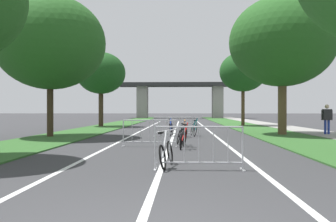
{
  "coord_description": "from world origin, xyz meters",
  "views": [
    {
      "loc": [
        0.53,
        -3.87,
        1.43
      ],
      "look_at": [
        -0.64,
        24.34,
        1.35
      ],
      "focal_mm": 38.15,
      "sensor_mm": 36.0,
      "label": 1
    }
  ],
  "objects_px": {
    "tree_right_maple_mid": "(282,42)",
    "bicycle_blue_3": "(171,129)",
    "crowd_barrier_second": "(150,133)",
    "crowd_barrier_nearest": "(199,148)",
    "bicycle_teal_0": "(194,129)",
    "tree_left_pine_near": "(101,73)",
    "bicycle_red_4": "(184,138)",
    "bicycle_silver_2": "(166,153)",
    "bicycle_orange_1": "(183,130)",
    "bicycle_black_5": "(180,137)",
    "tree_left_pine_far": "(50,43)",
    "crowd_barrier_third": "(173,127)",
    "tree_right_oak_mid": "(243,72)",
    "pedestrian_in_red_jacket": "(327,117)"
  },
  "relations": [
    {
      "from": "tree_left_pine_far",
      "to": "tree_right_maple_mid",
      "type": "distance_m",
      "value": 12.76
    },
    {
      "from": "tree_left_pine_near",
      "to": "tree_right_oak_mid",
      "type": "height_order",
      "value": "tree_right_oak_mid"
    },
    {
      "from": "bicycle_orange_1",
      "to": "bicycle_red_4",
      "type": "bearing_deg",
      "value": -89.58
    },
    {
      "from": "tree_right_maple_mid",
      "to": "pedestrian_in_red_jacket",
      "type": "xyz_separation_m",
      "value": [
        2.46,
        -0.07,
        -4.23
      ]
    },
    {
      "from": "bicycle_teal_0",
      "to": "bicycle_silver_2",
      "type": "relative_size",
      "value": 1.01
    },
    {
      "from": "tree_left_pine_far",
      "to": "bicycle_red_4",
      "type": "xyz_separation_m",
      "value": [
        6.99,
        -5.11,
        -4.57
      ]
    },
    {
      "from": "tree_left_pine_near",
      "to": "crowd_barrier_third",
      "type": "bearing_deg",
      "value": -59.44
    },
    {
      "from": "crowd_barrier_third",
      "to": "tree_left_pine_near",
      "type": "bearing_deg",
      "value": 120.56
    },
    {
      "from": "tree_left_pine_near",
      "to": "crowd_barrier_nearest",
      "type": "height_order",
      "value": "tree_left_pine_near"
    },
    {
      "from": "bicycle_blue_3",
      "to": "bicycle_silver_2",
      "type": "bearing_deg",
      "value": -84.61
    },
    {
      "from": "tree_right_maple_mid",
      "to": "crowd_barrier_second",
      "type": "relative_size",
      "value": 3.68
    },
    {
      "from": "tree_left_pine_near",
      "to": "pedestrian_in_red_jacket",
      "type": "relative_size",
      "value": 3.64
    },
    {
      "from": "tree_left_pine_far",
      "to": "bicycle_black_5",
      "type": "height_order",
      "value": "tree_left_pine_far"
    },
    {
      "from": "bicycle_blue_3",
      "to": "bicycle_red_4",
      "type": "height_order",
      "value": "bicycle_blue_3"
    },
    {
      "from": "tree_left_pine_near",
      "to": "bicycle_blue_3",
      "type": "bearing_deg",
      "value": -58.67
    },
    {
      "from": "tree_left_pine_near",
      "to": "pedestrian_in_red_jacket",
      "type": "bearing_deg",
      "value": -32.89
    },
    {
      "from": "crowd_barrier_nearest",
      "to": "crowd_barrier_second",
      "type": "distance_m",
      "value": 5.62
    },
    {
      "from": "crowd_barrier_third",
      "to": "bicycle_orange_1",
      "type": "distance_m",
      "value": 0.75
    },
    {
      "from": "bicycle_black_5",
      "to": "tree_left_pine_near",
      "type": "bearing_deg",
      "value": -73.03
    },
    {
      "from": "crowd_barrier_second",
      "to": "bicycle_teal_0",
      "type": "bearing_deg",
      "value": 71.75
    },
    {
      "from": "crowd_barrier_second",
      "to": "crowd_barrier_nearest",
      "type": "bearing_deg",
      "value": -72.68
    },
    {
      "from": "bicycle_blue_3",
      "to": "crowd_barrier_third",
      "type": "bearing_deg",
      "value": -72.66
    },
    {
      "from": "bicycle_teal_0",
      "to": "bicycle_red_4",
      "type": "distance_m",
      "value": 6.35
    },
    {
      "from": "crowd_barrier_third",
      "to": "pedestrian_in_red_jacket",
      "type": "height_order",
      "value": "pedestrian_in_red_jacket"
    },
    {
      "from": "bicycle_blue_3",
      "to": "bicycle_black_5",
      "type": "height_order",
      "value": "bicycle_blue_3"
    },
    {
      "from": "bicycle_orange_1",
      "to": "bicycle_black_5",
      "type": "height_order",
      "value": "bicycle_orange_1"
    },
    {
      "from": "tree_left_pine_far",
      "to": "bicycle_black_5",
      "type": "xyz_separation_m",
      "value": [
        6.85,
        -4.02,
        -4.6
      ]
    },
    {
      "from": "tree_left_pine_near",
      "to": "crowd_barrier_third",
      "type": "relative_size",
      "value": 2.98
    },
    {
      "from": "crowd_barrier_nearest",
      "to": "bicycle_silver_2",
      "type": "bearing_deg",
      "value": 148.05
    },
    {
      "from": "tree_left_pine_near",
      "to": "bicycle_red_4",
      "type": "bearing_deg",
      "value": -67.36
    },
    {
      "from": "bicycle_silver_2",
      "to": "bicycle_red_4",
      "type": "relative_size",
      "value": 0.97
    },
    {
      "from": "tree_left_pine_far",
      "to": "tree_left_pine_near",
      "type": "bearing_deg",
      "value": 90.15
    },
    {
      "from": "tree_right_maple_mid",
      "to": "tree_right_oak_mid",
      "type": "relative_size",
      "value": 1.19
    },
    {
      "from": "crowd_barrier_nearest",
      "to": "bicycle_blue_3",
      "type": "relative_size",
      "value": 1.27
    },
    {
      "from": "tree_right_maple_mid",
      "to": "bicycle_blue_3",
      "type": "relative_size",
      "value": 4.67
    },
    {
      "from": "bicycle_blue_3",
      "to": "tree_right_oak_mid",
      "type": "bearing_deg",
      "value": 67.93
    },
    {
      "from": "tree_left_pine_far",
      "to": "crowd_barrier_nearest",
      "type": "xyz_separation_m",
      "value": [
        7.33,
        -9.92,
        -4.44
      ]
    },
    {
      "from": "bicycle_orange_1",
      "to": "crowd_barrier_second",
      "type": "bearing_deg",
      "value": -104.84
    },
    {
      "from": "crowd_barrier_third",
      "to": "bicycle_blue_3",
      "type": "distance_m",
      "value": 0.56
    },
    {
      "from": "bicycle_teal_0",
      "to": "tree_left_pine_near",
      "type": "bearing_deg",
      "value": -61.73
    },
    {
      "from": "bicycle_teal_0",
      "to": "bicycle_black_5",
      "type": "height_order",
      "value": "bicycle_teal_0"
    },
    {
      "from": "bicycle_silver_2",
      "to": "bicycle_black_5",
      "type": "relative_size",
      "value": 1.06
    },
    {
      "from": "tree_left_pine_near",
      "to": "tree_right_oak_mid",
      "type": "relative_size",
      "value": 0.96
    },
    {
      "from": "bicycle_teal_0",
      "to": "crowd_barrier_third",
      "type": "bearing_deg",
      "value": 12.45
    },
    {
      "from": "crowd_barrier_nearest",
      "to": "crowd_barrier_second",
      "type": "bearing_deg",
      "value": 107.32
    },
    {
      "from": "tree_right_maple_mid",
      "to": "bicycle_blue_3",
      "type": "distance_m",
      "value": 8.01
    },
    {
      "from": "crowd_barrier_second",
      "to": "bicycle_blue_3",
      "type": "distance_m",
      "value": 5.93
    },
    {
      "from": "bicycle_blue_3",
      "to": "bicycle_black_5",
      "type": "bearing_deg",
      "value": -79.93
    },
    {
      "from": "bicycle_orange_1",
      "to": "bicycle_black_5",
      "type": "xyz_separation_m",
      "value": [
        -0.12,
        -4.34,
        -0.01
      ]
    },
    {
      "from": "tree_right_oak_mid",
      "to": "crowd_barrier_third",
      "type": "height_order",
      "value": "tree_right_oak_mid"
    }
  ]
}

